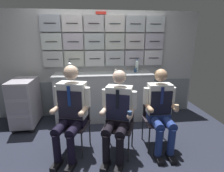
# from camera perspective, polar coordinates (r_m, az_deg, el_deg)

# --- Properties ---
(ground) EXTENTS (4.80, 4.80, 0.04)m
(ground) POSITION_cam_1_polar(r_m,az_deg,el_deg) (2.84, -3.13, -20.31)
(ground) COLOR #232734
(galley_bulkhead) EXTENTS (4.20, 0.14, 2.15)m
(galley_bulkhead) POSITION_cam_1_polar(r_m,az_deg,el_deg) (3.70, -4.30, 7.54)
(galley_bulkhead) COLOR #B6B7B7
(galley_bulkhead) RESTS_ON ground
(galley_counter) EXTENTS (1.92, 0.53, 0.96)m
(galley_counter) POSITION_cam_1_polar(r_m,az_deg,el_deg) (3.59, -2.66, -3.34)
(galley_counter) COLOR #ACAFB2
(galley_counter) RESTS_ON ground
(service_trolley) EXTENTS (0.40, 0.65, 0.91)m
(service_trolley) POSITION_cam_1_polar(r_m,az_deg,el_deg) (3.64, -26.37, -4.62)
(service_trolley) COLOR black
(service_trolley) RESTS_ON ground
(folding_chair_left) EXTENTS (0.50, 0.50, 0.82)m
(folding_chair_left) POSITION_cam_1_polar(r_m,az_deg,el_deg) (2.72, -11.63, -9.63)
(folding_chair_left) COLOR #2D2D33
(folding_chair_left) RESTS_ON ground
(crew_member_left) EXTENTS (0.54, 0.70, 1.28)m
(crew_member_left) POSITION_cam_1_polar(r_m,az_deg,el_deg) (2.51, -13.20, -6.84)
(crew_member_left) COLOR black
(crew_member_left) RESTS_ON ground
(folding_chair_right) EXTENTS (0.52, 0.52, 0.82)m
(folding_chair_right) POSITION_cam_1_polar(r_m,az_deg,el_deg) (2.62, 2.60, -10.31)
(folding_chair_right) COLOR #2D2D33
(folding_chair_right) RESTS_ON ground
(crew_member_right) EXTENTS (0.54, 0.67, 1.22)m
(crew_member_right) POSITION_cam_1_polar(r_m,az_deg,el_deg) (2.41, 1.86, -8.37)
(crew_member_right) COLOR black
(crew_member_right) RESTS_ON ground
(folding_chair_by_counter) EXTENTS (0.41, 0.41, 0.82)m
(folding_chair_by_counter) POSITION_cam_1_polar(r_m,az_deg,el_deg) (2.86, 14.13, -8.52)
(folding_chair_by_counter) COLOR #2D2D33
(folding_chair_by_counter) RESTS_ON ground
(crew_member_by_counter) EXTENTS (0.48, 0.59, 1.21)m
(crew_member_by_counter) POSITION_cam_1_polar(r_m,az_deg,el_deg) (2.66, 15.50, -6.83)
(crew_member_by_counter) COLOR black
(crew_member_by_counter) RESTS_ON ground
(water_bottle_tall) EXTENTS (0.07, 0.07, 0.27)m
(water_bottle_tall) POSITION_cam_1_polar(r_m,az_deg,el_deg) (3.28, -13.49, 5.40)
(water_bottle_tall) COLOR silver
(water_bottle_tall) RESTS_ON galley_counter
(water_bottle_blue_cap) EXTENTS (0.07, 0.07, 0.25)m
(water_bottle_blue_cap) POSITION_cam_1_polar(r_m,az_deg,el_deg) (3.66, 8.09, 6.53)
(water_bottle_blue_cap) COLOR silver
(water_bottle_blue_cap) RESTS_ON galley_counter
(coffee_cup_spare) EXTENTS (0.06, 0.06, 0.08)m
(coffee_cup_spare) POSITION_cam_1_polar(r_m,az_deg,el_deg) (3.42, 1.26, 4.80)
(coffee_cup_spare) COLOR white
(coffee_cup_spare) RESTS_ON galley_counter
(espresso_cup_small) EXTENTS (0.06, 0.06, 0.08)m
(espresso_cup_small) POSITION_cam_1_polar(r_m,az_deg,el_deg) (3.58, 7.56, 5.14)
(espresso_cup_small) COLOR navy
(espresso_cup_small) RESTS_ON galley_counter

